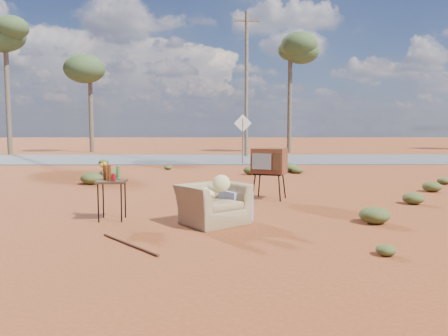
{
  "coord_description": "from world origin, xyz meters",
  "views": [
    {
      "loc": [
        0.44,
        -7.15,
        1.57
      ],
      "look_at": [
        0.54,
        1.36,
        0.8
      ],
      "focal_mm": 35.0,
      "sensor_mm": 36.0,
      "label": 1
    }
  ],
  "objects": [
    {
      "name": "ground",
      "position": [
        0.0,
        0.0,
        0.0
      ],
      "size": [
        140.0,
        140.0,
        0.0
      ],
      "primitive_type": "plane",
      "color": "#90391C",
      "rests_on": "ground"
    },
    {
      "name": "highway",
      "position": [
        0.0,
        15.0,
        0.02
      ],
      "size": [
        140.0,
        7.0,
        0.04
      ],
      "primitive_type": "cube",
      "color": "#565659",
      "rests_on": "ground"
    },
    {
      "name": "armchair",
      "position": [
        0.4,
        0.02,
        0.41
      ],
      "size": [
        1.29,
        1.32,
        0.89
      ],
      "rotation": [
        0.0,
        0.0,
        0.65
      ],
      "color": "olive",
      "rests_on": "ground"
    },
    {
      "name": "tv_unit",
      "position": [
        1.56,
        2.46,
        0.84
      ],
      "size": [
        0.86,
        0.78,
        1.14
      ],
      "rotation": [
        0.0,
        0.0,
        -0.37
      ],
      "color": "black",
      "rests_on": "ground"
    },
    {
      "name": "side_table",
      "position": [
        -1.43,
        0.3,
        0.71
      ],
      "size": [
        0.5,
        0.5,
        0.97
      ],
      "rotation": [
        0.0,
        0.0,
        0.04
      ],
      "color": "#362213",
      "rests_on": "ground"
    },
    {
      "name": "rusty_bar",
      "position": [
        -0.77,
        -1.38,
        0.02
      ],
      "size": [
        0.96,
        1.1,
        0.04
      ],
      "primitive_type": "cylinder",
      "rotation": [
        0.0,
        1.57,
        -0.86
      ],
      "color": "#532B16",
      "rests_on": "ground"
    },
    {
      "name": "road_sign",
      "position": [
        1.5,
        12.0,
        1.5
      ],
      "size": [
        0.78,
        0.06,
        2.19
      ],
      "color": "brown",
      "rests_on": "ground"
    },
    {
      "name": "eucalyptus_left",
      "position": [
        -12.0,
        19.0,
        6.92
      ],
      "size": [
        3.2,
        3.2,
        8.1
      ],
      "color": "brown",
      "rests_on": "ground"
    },
    {
      "name": "eucalyptus_near_left",
      "position": [
        -8.0,
        22.0,
        5.45
      ],
      "size": [
        3.2,
        3.2,
        6.6
      ],
      "color": "brown",
      "rests_on": "ground"
    },
    {
      "name": "eucalyptus_center",
      "position": [
        5.0,
        21.0,
        6.43
      ],
      "size": [
        3.2,
        3.2,
        7.6
      ],
      "color": "brown",
      "rests_on": "ground"
    },
    {
      "name": "utility_pole_center",
      "position": [
        2.0,
        17.5,
        4.15
      ],
      "size": [
        1.4,
        0.2,
        8.0
      ],
      "color": "brown",
      "rests_on": "ground"
    },
    {
      "name": "scrub_patch",
      "position": [
        -0.82,
        4.41,
        0.14
      ],
      "size": [
        17.49,
        8.07,
        0.33
      ],
      "color": "#465424",
      "rests_on": "ground"
    }
  ]
}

